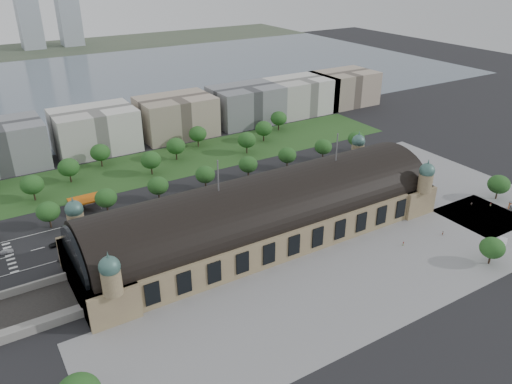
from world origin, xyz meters
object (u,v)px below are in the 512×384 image
traffic_car_1 (7,251)px  parked_car_2 (115,245)px  traffic_car_3 (173,203)px  advertising_column (510,205)px  pedestrian_2 (471,204)px  traffic_car_6 (337,169)px  pedestrian_0 (403,244)px  parked_car_0 (63,258)px  traffic_car_4 (218,208)px  pedestrian_4 (490,258)px  bus_west (180,221)px  bus_east (245,197)px  pedestrian_5 (490,204)px  parked_car_5 (138,239)px  bus_mid (260,195)px  petrol_station (86,200)px  parked_car_6 (189,228)px  van_south (501,244)px  parked_car_1 (111,248)px  parked_car_3 (122,248)px  pedestrian_1 (443,233)px  parked_car_4 (162,232)px  traffic_car_5 (294,169)px  traffic_car_2 (57,244)px

traffic_car_1 → parked_car_2: traffic_car_1 is taller
traffic_car_3 → advertising_column: size_ratio=1.49×
pedestrian_2 → parked_car_2: bearing=64.7°
traffic_car_6 → pedestrian_0: (-26.54, -71.64, 0.15)m
parked_car_0 → parked_car_2: (19.41, -1.10, -0.04)m
traffic_car_4 → pedestrian_4: size_ratio=2.71×
traffic_car_1 → traffic_car_6: bearing=-91.7°
traffic_car_1 → parked_car_2: size_ratio=0.96×
bus_west → bus_east: bus_east is taller
advertising_column → pedestrian_0: 64.12m
bus_west → pedestrian_5: bus_west is taller
parked_car_5 → bus_mid: bus_mid is taller
petrol_station → advertising_column: size_ratio=4.15×
traffic_car_3 → bus_west: size_ratio=0.46×
parked_car_2 → parked_car_6: size_ratio=1.09×
pedestrian_0 → parked_car_0: bearing=153.7°
bus_mid → van_south: (56.94, -86.05, -0.28)m
parked_car_0 → bus_mid: bus_mid is taller
traffic_car_3 → advertising_column: 151.49m
traffic_car_4 → parked_car_2: traffic_car_4 is taller
parked_car_1 → pedestrian_2: size_ratio=2.93×
pedestrian_5 → pedestrian_4: bearing=-48.0°
parked_car_3 → van_south: van_south is taller
bus_west → pedestrian_2: bearing=-109.5°
parked_car_2 → bus_east: (63.31, 8.10, 1.20)m
traffic_car_3 → bus_west: bearing=161.2°
traffic_car_1 → parked_car_6: bearing=-106.9°
traffic_car_6 → parked_car_5: bearing=-78.3°
parked_car_6 → pedestrian_2: bearing=31.0°
pedestrian_1 → parked_car_0: bearing=117.6°
parked_car_5 → pedestrian_5: pedestrian_5 is taller
parked_car_4 → pedestrian_1: bearing=27.1°
pedestrian_4 → pedestrian_1: bearing=-153.7°
traffic_car_5 → parked_car_6: size_ratio=0.93×
traffic_car_2 → traffic_car_4: size_ratio=1.44×
parked_car_4 → traffic_car_3: bearing=116.3°
traffic_car_3 → parked_car_0: bearing=107.5°
parked_car_4 → bus_west: bus_west is taller
traffic_car_6 → pedestrian_4: size_ratio=3.42×
traffic_car_4 → bus_east: bus_east is taller
van_south → pedestrian_5: 36.65m
traffic_car_6 → bus_mid: bearing=-78.0°
bus_east → advertising_column: 119.21m
traffic_car_2 → traffic_car_4: traffic_car_2 is taller
parked_car_2 → parked_car_6: (30.28, -2.90, -0.06)m
petrol_station → traffic_car_2: bearing=-123.9°
parked_car_1 → pedestrian_0: size_ratio=2.99×
traffic_car_3 → traffic_car_4: bearing=-139.6°
traffic_car_6 → bus_west: size_ratio=0.48×
parked_car_4 → bus_east: (44.13, 8.46, 1.08)m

